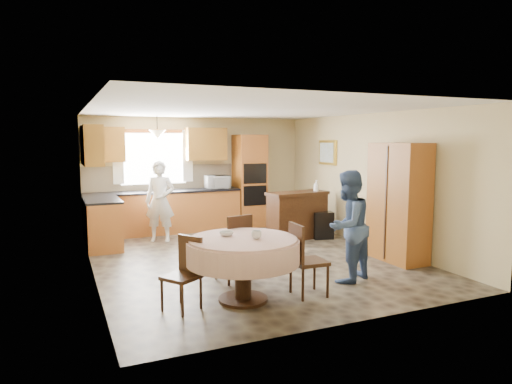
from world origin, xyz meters
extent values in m
cube|color=brown|center=(0.00, 0.00, 0.00)|extent=(5.00, 6.00, 0.01)
cube|color=white|center=(0.00, 0.00, 2.50)|extent=(5.00, 6.00, 0.01)
cube|color=tan|center=(0.00, 3.00, 1.25)|extent=(5.00, 0.02, 2.50)
cube|color=tan|center=(0.00, -3.00, 1.25)|extent=(5.00, 0.02, 2.50)
cube|color=tan|center=(-2.50, 0.00, 1.25)|extent=(0.02, 6.00, 2.50)
cube|color=tan|center=(2.50, 0.00, 1.25)|extent=(0.02, 6.00, 2.50)
cube|color=white|center=(-1.00, 2.98, 1.60)|extent=(1.40, 0.03, 1.10)
cube|color=white|center=(-1.75, 2.93, 1.65)|extent=(0.22, 0.02, 1.15)
cube|color=white|center=(-0.25, 2.93, 1.65)|extent=(0.22, 0.02, 1.15)
cube|color=#B96431|center=(-0.85, 2.70, 0.44)|extent=(3.30, 0.60, 0.88)
cube|color=black|center=(-0.85, 2.70, 0.90)|extent=(3.30, 0.64, 0.04)
cube|color=#B96431|center=(-2.20, 1.80, 0.44)|extent=(0.60, 1.20, 0.88)
cube|color=black|center=(-2.20, 1.80, 0.90)|extent=(0.64, 1.20, 0.04)
cube|color=beige|center=(-0.85, 2.99, 1.18)|extent=(3.30, 0.02, 0.55)
cube|color=#A8702A|center=(-2.05, 2.83, 1.91)|extent=(0.85, 0.33, 0.72)
cube|color=#A8702A|center=(0.15, 2.83, 1.91)|extent=(0.90, 0.33, 0.72)
cube|color=#A8702A|center=(-2.33, 1.80, 1.91)|extent=(0.33, 1.20, 0.72)
cube|color=#B96431|center=(1.15, 2.69, 1.06)|extent=(0.66, 0.62, 2.12)
cube|color=black|center=(1.15, 2.38, 1.25)|extent=(0.56, 0.01, 0.45)
cube|color=black|center=(1.15, 2.38, 0.75)|extent=(0.56, 0.01, 0.45)
cone|color=beige|center=(-1.00, 2.50, 2.12)|extent=(0.36, 0.36, 0.18)
cube|color=#3B2310|center=(1.51, 1.05, 0.45)|extent=(1.31, 0.67, 0.90)
cube|color=black|center=(1.98, 0.83, 0.28)|extent=(0.46, 0.37, 0.55)
cube|color=#B96431|center=(2.22, -1.11, 0.98)|extent=(0.51, 1.03, 1.96)
cylinder|color=#3B2310|center=(-0.86, -1.87, 0.37)|extent=(0.21, 0.21, 0.74)
cylinder|color=#3B2310|center=(-0.86, -1.87, 0.02)|extent=(0.62, 0.62, 0.04)
cylinder|color=beige|center=(-0.86, -1.87, 0.78)|extent=(1.35, 1.35, 0.05)
cylinder|color=beige|center=(-0.86, -1.87, 0.63)|extent=(1.41, 1.41, 0.29)
cube|color=#3B2310|center=(-1.65, -1.87, 0.40)|extent=(0.52, 0.52, 0.04)
cube|color=#3B2310|center=(-1.51, -1.78, 0.64)|extent=(0.23, 0.32, 0.45)
cylinder|color=#3B2310|center=(-1.81, -2.03, 0.19)|extent=(0.03, 0.03, 0.38)
cylinder|color=#3B2310|center=(-1.49, -2.03, 0.19)|extent=(0.03, 0.03, 0.38)
cylinder|color=#3B2310|center=(-1.81, -1.71, 0.19)|extent=(0.03, 0.03, 0.38)
cylinder|color=#3B2310|center=(-1.49, -1.71, 0.19)|extent=(0.03, 0.03, 0.38)
cube|color=#3B2310|center=(-0.68, -1.03, 0.45)|extent=(0.49, 0.49, 0.05)
cube|color=#3B2310|center=(-0.64, -1.21, 0.72)|extent=(0.40, 0.12, 0.50)
cylinder|color=#3B2310|center=(-0.86, -1.21, 0.21)|extent=(0.04, 0.04, 0.43)
cylinder|color=#3B2310|center=(-0.50, -1.21, 0.21)|extent=(0.04, 0.04, 0.43)
cylinder|color=#3B2310|center=(-0.86, -0.85, 0.21)|extent=(0.04, 0.04, 0.43)
cylinder|color=#3B2310|center=(-0.50, -0.85, 0.21)|extent=(0.04, 0.04, 0.43)
cube|color=#3B2310|center=(0.00, -2.02, 0.44)|extent=(0.43, 0.43, 0.05)
cube|color=#3B2310|center=(-0.19, -2.01, 0.71)|extent=(0.06, 0.39, 0.49)
cylinder|color=#3B2310|center=(-0.18, -2.19, 0.21)|extent=(0.04, 0.04, 0.42)
cylinder|color=#3B2310|center=(0.17, -2.19, 0.21)|extent=(0.04, 0.04, 0.42)
cylinder|color=#3B2310|center=(-0.18, -1.84, 0.21)|extent=(0.04, 0.04, 0.42)
cylinder|color=#3B2310|center=(0.17, -1.84, 0.21)|extent=(0.04, 0.04, 0.42)
cube|color=gold|center=(2.47, 1.46, 1.73)|extent=(0.05, 0.64, 0.53)
cube|color=#B1C2CF|center=(2.44, 1.46, 1.73)|extent=(0.01, 0.53, 0.42)
imported|color=silver|center=(0.34, 2.65, 1.06)|extent=(0.53, 0.37, 0.29)
imported|color=silver|center=(-1.09, 1.93, 0.80)|extent=(0.69, 0.59, 1.60)
imported|color=#394F7C|center=(0.80, -1.71, 0.79)|extent=(0.95, 0.86, 1.59)
imported|color=#B2B2B2|center=(1.12, 1.05, 0.92)|extent=(0.27, 0.27, 0.05)
imported|color=silver|center=(1.95, 1.05, 1.04)|extent=(0.13, 0.13, 0.28)
imported|color=#B2B2B2|center=(-0.73, -1.97, 0.85)|extent=(0.15, 0.15, 0.10)
imported|color=#B2B2B2|center=(-1.00, -1.66, 0.83)|extent=(0.23, 0.23, 0.06)
camera|label=1|loc=(-2.93, -7.00, 2.02)|focal=32.00mm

